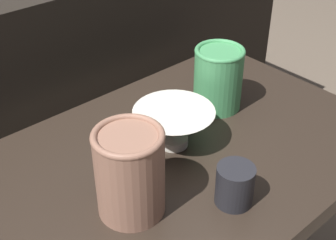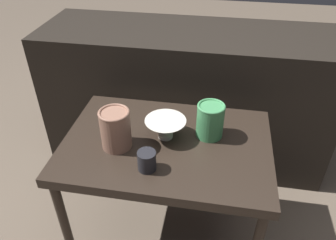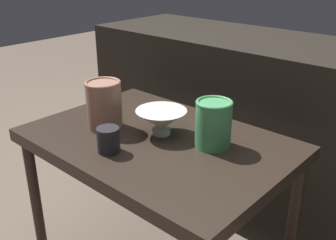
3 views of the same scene
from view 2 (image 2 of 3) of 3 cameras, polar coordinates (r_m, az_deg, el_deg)
name	(u,v)px [view 2 (image 2 of 3)]	position (r m, az deg, el deg)	size (l,w,h in m)	color
ground_plane	(167,230)	(1.67, -0.19, -18.69)	(8.00, 8.00, 0.00)	#6B5B4C
table	(167,153)	(1.30, -0.24, -5.70)	(0.80, 0.55, 0.56)	#2D231C
couch_backdrop	(186,96)	(1.88, 3.16, 4.23)	(1.54, 0.50, 0.76)	black
bowl	(165,127)	(1.26, -0.44, -1.25)	(0.16, 0.16, 0.08)	silver
vase_textured_left	(116,128)	(1.21, -9.12, -1.47)	(0.11, 0.11, 0.16)	#996B56
vase_colorful_right	(210,120)	(1.26, 7.36, 0.01)	(0.11, 0.11, 0.14)	#47995B
cup	(147,161)	(1.13, -3.71, -7.08)	(0.06, 0.06, 0.07)	#232328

